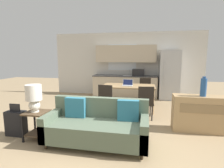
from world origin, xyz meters
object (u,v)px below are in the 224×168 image
Objects in this scene: side_table at (37,121)px; dining_chair_far_right at (145,90)px; dining_table at (129,87)px; table_lamp at (34,96)px; dining_chair_near_left at (107,99)px; couch at (97,126)px; dining_chair_near_right at (145,101)px; suitcase at (16,123)px; credenza at (200,114)px; vase at (203,87)px; laptop at (128,84)px; refrigerator at (169,75)px.

side_table is 3.89m from dining_chair_far_right.
table_lamp reaches higher than dining_table.
dining_chair_far_right is 1.00× the size of dining_chair_near_left.
couch is 2.11× the size of dining_chair_near_left.
dining_chair_far_right is at bearing -96.15° from dining_chair_near_right.
suitcase is at bearing -132.48° from dining_table.
credenza is 1.74× the size of suitcase.
vase reaches higher than credenza.
vase reaches higher than laptop.
refrigerator is 3.50× the size of table_lamp.
vase reaches higher than table_lamp.
vase is at bearing 16.81° from table_lamp.
laptop is at bearing 56.16° from table_lamp.
couch is at bearing -155.17° from credenza.
side_table is 2.88m from laptop.
side_table is at bearing -125.87° from refrigerator.
suitcase is (-2.12, -2.30, -0.55)m from laptop.
side_table is at bearing 14.45° from table_lamp.
side_table is at bearing 29.80° from dining_chair_near_right.
dining_chair_far_right is at bearing 60.48° from laptop.
suitcase is (-2.68, -1.50, -0.23)m from dining_chair_near_right.
dining_table is 1.02m from dining_chair_near_right.
vase is 0.63× the size of suitcase.
credenza is 1.31× the size of dining_chair_far_right.
credenza is (1.74, -1.37, -0.30)m from dining_table.
laptop reaches higher than dining_chair_far_right.
refrigerator reaches higher than dining_table.
dining_table is at bearing 56.57° from side_table.
refrigerator is 2.32m from laptop.
dining_chair_near_left is at bearing -122.36° from laptop.
credenza is at bearing 107.91° from vase.
table_lamp is 1.67× the size of laptop.
side_table is 0.63× the size of dining_chair_near_right.
dining_chair_near_left is at bearing 96.33° from couch.
refrigerator is at bearing 53.91° from table_lamp.
table_lamp reaches higher than suitcase.
refrigerator is 5.17m from table_lamp.
dining_chair_far_right and dining_chair_near_left have the same top height.
dining_chair_near_left is (-1.05, -1.63, 0.00)m from dining_chair_far_right.
dining_chair_near_right is 2.77× the size of laptop.
dining_chair_near_left is at bearing -9.99° from dining_chair_near_right.
side_table is at bearing -176.63° from couch.
vase is (0.33, -3.16, 0.05)m from refrigerator.
credenza is at bearing 14.04° from suitcase.
side_table is at bearing -121.64° from laptop.
vase reaches higher than dining_table.
dining_chair_near_left is (-1.06, 0.06, 0.00)m from dining_chair_near_right.
vase is 4.08m from suitcase.
table_lamp is 3.56m from credenza.
vase reaches higher than suitcase.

